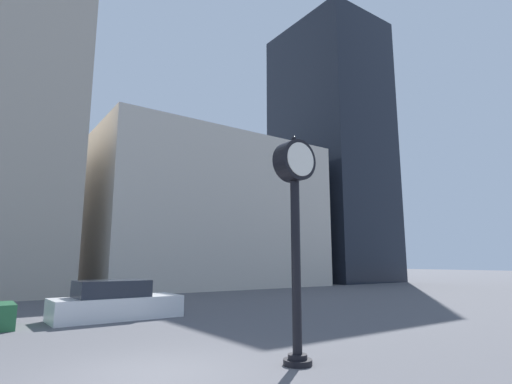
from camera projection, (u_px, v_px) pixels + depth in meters
ground_plane at (150, 376)px, 7.56m from camera, size 200.00×200.00×0.00m
building_storefront_row at (205, 214)px, 35.81m from camera, size 19.52×12.00×12.62m
building_glass_modern at (330, 151)px, 46.52m from camera, size 9.40×12.00×29.67m
street_clock at (295, 205)px, 8.93m from camera, size 0.94×0.61×4.99m
car_white at (116, 303)px, 15.12m from camera, size 4.73×1.99×1.43m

